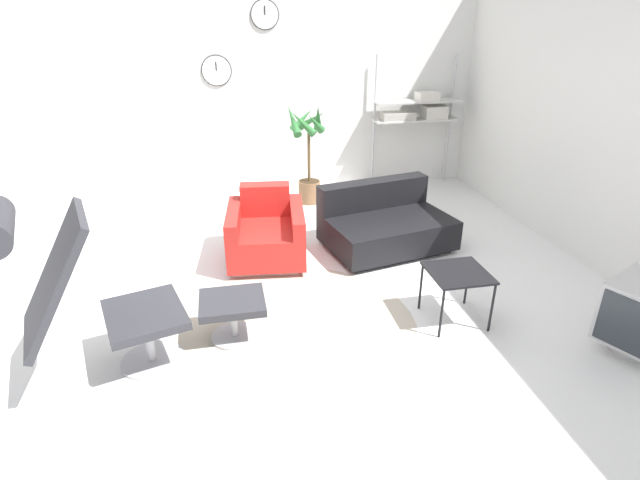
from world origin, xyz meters
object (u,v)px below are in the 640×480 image
armchair_red (266,235)px  shelf_unit (418,111)px  couch_low (385,226)px  lounge_chair (71,280)px  potted_plant (308,158)px  ottoman (233,309)px  side_table (458,276)px

armchair_red → shelf_unit: (2.29, 1.91, 0.79)m
couch_low → lounge_chair: bearing=19.8°
lounge_chair → shelf_unit: 5.05m
potted_plant → ottoman: bearing=-111.1°
armchair_red → shelf_unit: bearing=-134.1°
lounge_chair → shelf_unit: bearing=117.2°
lounge_chair → ottoman: size_ratio=2.69×
lounge_chair → couch_low: 3.12m
lounge_chair → couch_low: size_ratio=0.93×
couch_low → side_table: 1.45m
armchair_red → side_table: bearing=140.5°
potted_plant → armchair_red: bearing=-114.6°
ottoman → couch_low: bearing=39.2°
armchair_red → ottoman: bearing=79.3°
ottoman → shelf_unit: shelf_unit is taller
ottoman → shelf_unit: (2.67, 3.20, 0.80)m
lounge_chair → couch_low: (2.61, 1.62, -0.54)m
armchair_red → couch_low: armchair_red is taller
potted_plant → lounge_chair: bearing=-123.6°
lounge_chair → side_table: (2.73, 0.18, -0.38)m
couch_low → potted_plant: potted_plant is taller
lounge_chair → armchair_red: lounge_chair is taller
side_table → ottoman: bearing=176.6°
lounge_chair → couch_low: lounge_chair is taller
side_table → potted_plant: bearing=103.0°
armchair_red → shelf_unit: 3.08m
armchair_red → potted_plant: bearing=-108.6°
lounge_chair → potted_plant: lounge_chair is taller
side_table → lounge_chair: bearing=-176.2°
armchair_red → side_table: size_ratio=1.98×
couch_low → shelf_unit: bearing=-131.2°
couch_low → potted_plant: bearing=-81.5°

